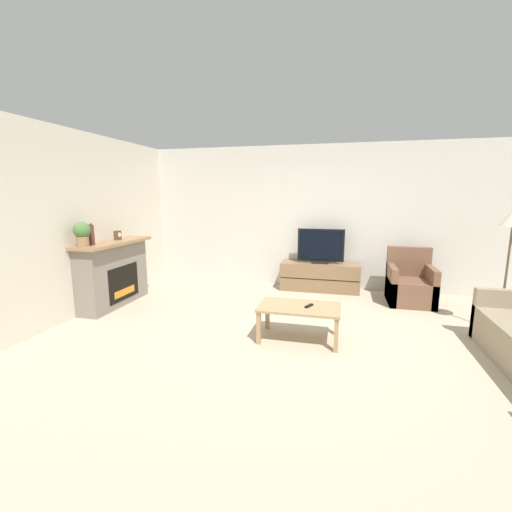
{
  "coord_description": "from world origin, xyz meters",
  "views": [
    {
      "loc": [
        0.43,
        -4.18,
        1.78
      ],
      "look_at": [
        -0.83,
        0.84,
        0.85
      ],
      "focal_mm": 24.0,
      "sensor_mm": 36.0,
      "label": 1
    }
  ],
  "objects_px": {
    "fireplace": "(113,273)",
    "potted_plant": "(82,233)",
    "armchair": "(410,285)",
    "tv_stand": "(320,277)",
    "mantel_vase_left": "(92,235)",
    "remote": "(309,306)",
    "floor_lamp": "(512,228)",
    "coffee_table": "(299,310)",
    "mantel_clock": "(118,235)",
    "tv": "(321,247)"
  },
  "relations": [
    {
      "from": "tv_stand",
      "to": "coffee_table",
      "type": "height_order",
      "value": "tv_stand"
    },
    {
      "from": "fireplace",
      "to": "tv",
      "type": "distance_m",
      "value": 3.62
    },
    {
      "from": "armchair",
      "to": "tv_stand",
      "type": "bearing_deg",
      "value": 165.89
    },
    {
      "from": "mantel_clock",
      "to": "potted_plant",
      "type": "xyz_separation_m",
      "value": [
        -0.0,
        -0.78,
        0.12
      ]
    },
    {
      "from": "mantel_clock",
      "to": "potted_plant",
      "type": "relative_size",
      "value": 0.42
    },
    {
      "from": "potted_plant",
      "to": "remote",
      "type": "relative_size",
      "value": 2.32
    },
    {
      "from": "coffee_table",
      "to": "floor_lamp",
      "type": "height_order",
      "value": "floor_lamp"
    },
    {
      "from": "potted_plant",
      "to": "fireplace",
      "type": "bearing_deg",
      "value": 91.52
    },
    {
      "from": "fireplace",
      "to": "potted_plant",
      "type": "xyz_separation_m",
      "value": [
        0.02,
        -0.63,
        0.72
      ]
    },
    {
      "from": "mantel_clock",
      "to": "floor_lamp",
      "type": "xyz_separation_m",
      "value": [
        5.61,
        0.1,
        0.24
      ]
    },
    {
      "from": "fireplace",
      "to": "remote",
      "type": "distance_m",
      "value": 3.27
    },
    {
      "from": "mantel_vase_left",
      "to": "potted_plant",
      "type": "height_order",
      "value": "potted_plant"
    },
    {
      "from": "tv_stand",
      "to": "armchair",
      "type": "height_order",
      "value": "armchair"
    },
    {
      "from": "fireplace",
      "to": "remote",
      "type": "xyz_separation_m",
      "value": [
        3.21,
        -0.63,
        -0.09
      ]
    },
    {
      "from": "mantel_vase_left",
      "to": "floor_lamp",
      "type": "distance_m",
      "value": 5.65
    },
    {
      "from": "tv_stand",
      "to": "floor_lamp",
      "type": "relative_size",
      "value": 0.9
    },
    {
      "from": "tv",
      "to": "floor_lamp",
      "type": "xyz_separation_m",
      "value": [
        2.43,
        -1.43,
        0.55
      ]
    },
    {
      "from": "fireplace",
      "to": "potted_plant",
      "type": "bearing_deg",
      "value": -88.48
    },
    {
      "from": "tv_stand",
      "to": "remote",
      "type": "bearing_deg",
      "value": -89.63
    },
    {
      "from": "mantel_clock",
      "to": "coffee_table",
      "type": "relative_size",
      "value": 0.15
    },
    {
      "from": "mantel_vase_left",
      "to": "floor_lamp",
      "type": "relative_size",
      "value": 0.2
    },
    {
      "from": "potted_plant",
      "to": "armchair",
      "type": "relative_size",
      "value": 0.39
    },
    {
      "from": "coffee_table",
      "to": "floor_lamp",
      "type": "distance_m",
      "value": 2.86
    },
    {
      "from": "mantel_clock",
      "to": "coffee_table",
      "type": "xyz_separation_m",
      "value": [
        3.07,
        -0.79,
        -0.75
      ]
    },
    {
      "from": "tv",
      "to": "armchair",
      "type": "xyz_separation_m",
      "value": [
        1.51,
        -0.38,
        -0.53
      ]
    },
    {
      "from": "potted_plant",
      "to": "remote",
      "type": "height_order",
      "value": "potted_plant"
    },
    {
      "from": "mantel_clock",
      "to": "remote",
      "type": "relative_size",
      "value": 0.98
    },
    {
      "from": "mantel_vase_left",
      "to": "armchair",
      "type": "xyz_separation_m",
      "value": [
        4.68,
        1.75,
        -0.91
      ]
    },
    {
      "from": "tv",
      "to": "remote",
      "type": "height_order",
      "value": "tv"
    },
    {
      "from": "fireplace",
      "to": "armchair",
      "type": "bearing_deg",
      "value": 15.49
    },
    {
      "from": "mantel_vase_left",
      "to": "potted_plant",
      "type": "xyz_separation_m",
      "value": [
        0.0,
        -0.18,
        0.05
      ]
    },
    {
      "from": "mantel_vase_left",
      "to": "fireplace",
      "type": "bearing_deg",
      "value": 92.16
    },
    {
      "from": "fireplace",
      "to": "mantel_clock",
      "type": "height_order",
      "value": "mantel_clock"
    },
    {
      "from": "mantel_vase_left",
      "to": "mantel_clock",
      "type": "xyz_separation_m",
      "value": [
        0.0,
        0.59,
        -0.08
      ]
    },
    {
      "from": "potted_plant",
      "to": "tv",
      "type": "bearing_deg",
      "value": 35.99
    },
    {
      "from": "mantel_vase_left",
      "to": "armchair",
      "type": "relative_size",
      "value": 0.35
    },
    {
      "from": "remote",
      "to": "tv_stand",
      "type": "bearing_deg",
      "value": 115.29
    },
    {
      "from": "fireplace",
      "to": "coffee_table",
      "type": "distance_m",
      "value": 3.16
    },
    {
      "from": "armchair",
      "to": "floor_lamp",
      "type": "xyz_separation_m",
      "value": [
        0.93,
        -1.06,
        1.08
      ]
    },
    {
      "from": "coffee_table",
      "to": "remote",
      "type": "bearing_deg",
      "value": 2.96
    },
    {
      "from": "armchair",
      "to": "mantel_clock",
      "type": "bearing_deg",
      "value": -166.15
    },
    {
      "from": "fireplace",
      "to": "floor_lamp",
      "type": "relative_size",
      "value": 0.92
    },
    {
      "from": "fireplace",
      "to": "coffee_table",
      "type": "relative_size",
      "value": 1.5
    },
    {
      "from": "tv_stand",
      "to": "floor_lamp",
      "type": "bearing_deg",
      "value": -30.58
    },
    {
      "from": "fireplace",
      "to": "tv_stand",
      "type": "distance_m",
      "value": 3.62
    },
    {
      "from": "potted_plant",
      "to": "tv_stand",
      "type": "bearing_deg",
      "value": 36.01
    },
    {
      "from": "tv",
      "to": "floor_lamp",
      "type": "bearing_deg",
      "value": -30.54
    },
    {
      "from": "armchair",
      "to": "remote",
      "type": "bearing_deg",
      "value": -127.59
    },
    {
      "from": "tv",
      "to": "remote",
      "type": "relative_size",
      "value": 5.56
    },
    {
      "from": "potted_plant",
      "to": "tv",
      "type": "xyz_separation_m",
      "value": [
        3.18,
        2.31,
        -0.43
      ]
    }
  ]
}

